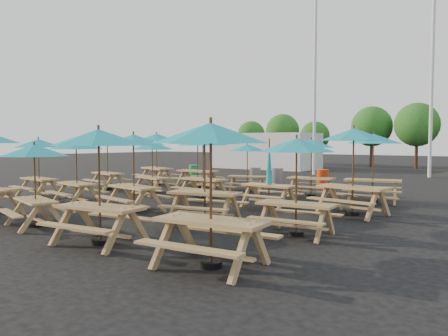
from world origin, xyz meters
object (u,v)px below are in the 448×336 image
Objects in this scene: picnic_unit_5 at (76,149)px; waste_bin_3 at (323,179)px; picnic_unit_16 at (211,143)px; picnic_unit_2 at (107,146)px; picnic_unit_7 at (198,142)px; picnic_unit_1 at (38,147)px; picnic_unit_6 at (152,149)px; picnic_unit_8 at (34,156)px; waste_bin_2 at (278,177)px; picnic_unit_13 at (205,144)px; picnic_unit_9 at (134,145)px; picnic_unit_3 at (157,141)px; picnic_unit_19 at (373,144)px; picnic_unit_10 at (203,145)px; picnic_unit_15 at (311,147)px; waste_bin_1 at (255,176)px; picnic_unit_12 at (99,145)px; waste_bin_0 at (194,173)px; picnic_unit_17 at (297,152)px; picnic_unit_11 at (247,151)px; picnic_unit_18 at (354,141)px; picnic_unit_14 at (269,179)px.

picnic_unit_5 is 10.78m from waste_bin_3.
waste_bin_3 is (-3.60, 12.77, -1.65)m from picnic_unit_16.
picnic_unit_2 is 3.98m from picnic_unit_7.
picnic_unit_1 is 4.22m from picnic_unit_6.
picnic_unit_8 is 2.38× the size of waste_bin_2.
picnic_unit_9 is at bearing 165.95° from picnic_unit_13.
picnic_unit_3 is 10.74m from picnic_unit_8.
waste_bin_3 is (-3.27, 3.25, -1.62)m from picnic_unit_19.
picnic_unit_15 is (2.80, 3.15, -0.09)m from picnic_unit_10.
picnic_unit_3 is 6.99m from picnic_unit_5.
picnic_unit_9 is at bearing -83.74° from picnic_unit_10.
picnic_unit_1 reaches higher than waste_bin_1.
picnic_unit_5 is 8.76m from picnic_unit_16.
picnic_unit_10 is 6.62m from waste_bin_3.
picnic_unit_3 reaches higher than picnic_unit_12.
picnic_unit_1 is at bearing -144.63° from picnic_unit_15.
picnic_unit_6 is 1.03× the size of picnic_unit_8.
waste_bin_0 is (-5.42, 9.14, -1.58)m from picnic_unit_9.
waste_bin_3 is at bearing 88.96° from picnic_unit_9.
picnic_unit_1 is at bearing -127.49° from waste_bin_3.
waste_bin_0 is (-10.87, 9.25, -1.45)m from picnic_unit_17.
picnic_unit_9 is 7.11m from picnic_unit_15.
picnic_unit_2 is at bearing -170.20° from picnic_unit_11.
picnic_unit_18 is (10.94, -3.06, -0.02)m from picnic_unit_3.
picnic_unit_9 is 2.72× the size of waste_bin_2.
picnic_unit_12 is (2.80, -0.23, 0.28)m from picnic_unit_8.
picnic_unit_3 is at bearing 98.73° from picnic_unit_2.
picnic_unit_14 is (8.40, -0.31, -1.03)m from picnic_unit_2.
picnic_unit_13 is at bearing -124.73° from picnic_unit_19.
waste_bin_0 is at bearing -177.26° from waste_bin_2.
picnic_unit_13 reaches higher than picnic_unit_9.
waste_bin_3 is (2.06, 12.59, -1.33)m from picnic_unit_8.
picnic_unit_10 is 3.04m from picnic_unit_11.
picnic_unit_18 reaches higher than picnic_unit_14.
picnic_unit_9 is 2.72× the size of waste_bin_0.
picnic_unit_13 is 2.78× the size of waste_bin_1.
picnic_unit_14 reaches higher than waste_bin_3.
picnic_unit_10 is at bearing 11.47° from picnic_unit_2.
picnic_unit_2 is 2.63× the size of waste_bin_0.
picnic_unit_13 is 0.98× the size of picnic_unit_16.
picnic_unit_16 is (11.04, -6.70, 0.14)m from picnic_unit_2.
picnic_unit_17 is at bearing 3.40° from picnic_unit_1.
picnic_unit_10 is 1.05× the size of picnic_unit_17.
picnic_unit_15 is at bearing 62.02° from picnic_unit_5.
picnic_unit_13 is at bearing 173.49° from picnic_unit_17.
waste_bin_2 is (5.01, 9.25, -1.48)m from picnic_unit_1.
picnic_unit_6 reaches higher than waste_bin_3.
waste_bin_1 is 1.00× the size of waste_bin_3.
picnic_unit_12 is 1.07× the size of picnic_unit_14.
picnic_unit_12 reaches higher than picnic_unit_10.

